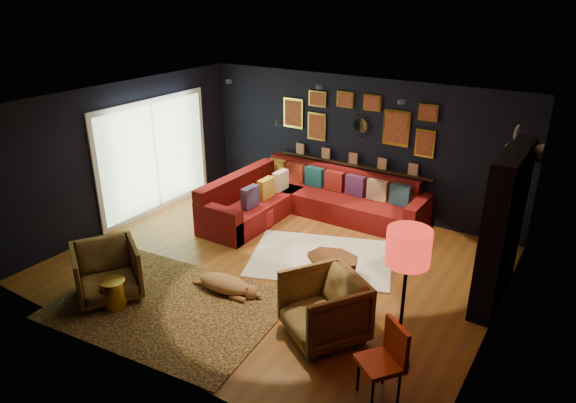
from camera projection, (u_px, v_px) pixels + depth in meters
The scene contains 20 objects.
floor at pixel (277, 264), 8.22m from camera, with size 6.50×6.50×0.00m, color brown.
room_walls at pixel (276, 170), 7.61m from camera, with size 6.50×6.50×6.50m.
sectional at pixel (303, 201), 9.81m from camera, with size 3.41×2.69×0.86m.
ledge at pixel (353, 165), 9.95m from camera, with size 3.20×0.12×0.04m, color black.
gallery_wall at pixel (356, 119), 9.64m from camera, with size 3.15×0.04×1.02m.
sunburst_mirror at pixel (361, 126), 9.63m from camera, with size 0.47×0.16×0.47m.
fireplace at pixel (501, 232), 6.99m from camera, with size 0.31×1.60×2.20m.
deer_head at pixel (525, 151), 6.96m from camera, with size 0.50×0.28×0.45m.
sliding_door at pixel (155, 156), 9.86m from camera, with size 0.06×2.80×2.20m.
ceiling_spots at pixel (305, 96), 7.85m from camera, with size 3.30×2.50×0.06m.
shag_rug at pixel (321, 258), 8.36m from camera, with size 2.25×1.64×0.03m, color white.
leopard_rug at pixel (168, 306), 7.13m from camera, with size 3.04×2.17×0.02m, color #B28348.
coffee_table at pixel (333, 262), 7.58m from camera, with size 0.83×0.64×0.40m.
pouf at pixel (260, 216), 9.48m from camera, with size 0.48×0.48×0.31m, color maroon.
armchair_left at pixel (107, 269), 7.21m from camera, with size 0.85×0.80×0.88m, color #B1883D.
armchair_right at pixel (324, 305), 6.36m from camera, with size 0.90×0.84×0.93m, color #B1883D.
gold_stool at pixel (114, 294), 7.05m from camera, with size 0.34×0.34×0.42m, color gold.
orange_chair at pixel (387, 356), 5.39m from camera, with size 0.59×0.59×0.90m.
floor_lamp at pixel (408, 253), 5.47m from camera, with size 0.48×0.48×1.76m.
dog at pixel (224, 281), 7.39m from camera, with size 1.12×0.55×0.35m, color #A47744, non-canonical shape.
Camera 1 is at (4.02, -5.96, 4.11)m, focal length 32.00 mm.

